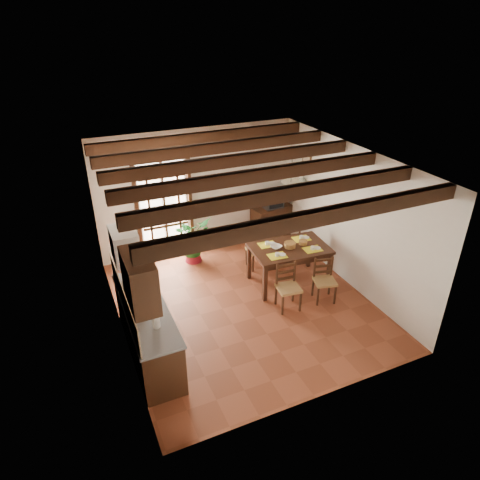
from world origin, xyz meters
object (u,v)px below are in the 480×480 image
chair_far_right (288,250)px  potted_plant (192,238)px  sideboard (271,222)px  pendant_lamp (291,185)px  crt_tv (272,199)px  kitchen_counter (147,329)px  chair_near_left (288,295)px  chair_near_right (324,288)px  dining_table (289,252)px  chair_far_left (257,256)px

chair_far_right → potted_plant: potted_plant is taller
sideboard → pendant_lamp: (-0.61, -1.83, 1.67)m
crt_tv → kitchen_counter: bearing=-145.6°
chair_far_right → pendant_lamp: pendant_lamp is taller
chair_near_left → chair_far_right: bearing=66.7°
chair_near_right → sideboard: chair_near_right is taller
chair_near_left → chair_far_right: chair_near_left is taller
chair_near_left → crt_tv: 2.96m
dining_table → pendant_lamp: size_ratio=1.87×
chair_near_left → chair_far_right: (0.86, 1.49, -0.00)m
potted_plant → chair_far_right: bearing=-24.3°
chair_near_left → sideboard: bearing=75.4°
dining_table → chair_far_left: (-0.32, 0.80, -0.45)m
chair_far_left → crt_tv: bearing=-130.6°
chair_far_left → kitchen_counter: bearing=30.6°
chair_near_right → chair_far_left: chair_near_right is taller
chair_far_right → chair_near_right: bearing=99.0°
sideboard → chair_far_left: bearing=-140.6°
kitchen_counter → potted_plant: potted_plant is taller
chair_far_left → sideboard: (0.93, 1.13, 0.15)m
sideboard → pendant_lamp: bearing=-119.6°
chair_near_left → dining_table: bearing=66.7°
potted_plant → pendant_lamp: 2.61m
dining_table → chair_near_right: bearing=-63.9°
chair_near_left → potted_plant: potted_plant is taller
kitchen_counter → potted_plant: 2.97m
chair_near_right → potted_plant: bearing=142.5°
chair_near_right → chair_far_right: size_ratio=0.96×
chair_near_left → chair_near_right: bearing=2.6°
chair_near_left → chair_far_left: bearing=92.6°
chair_near_left → pendant_lamp: pendant_lamp is taller
chair_near_left → chair_far_right: size_ratio=1.00×
kitchen_counter → pendant_lamp: 3.61m
dining_table → sideboard: dining_table is taller
chair_near_right → dining_table: bearing=127.5°
potted_plant → crt_tv: bearing=8.4°
chair_far_right → crt_tv: 1.40m
chair_far_right → potted_plant: size_ratio=0.40×
kitchen_counter → sideboard: size_ratio=2.33×
pendant_lamp → dining_table: bearing=-90.0°
dining_table → pendant_lamp: pendant_lamp is taller
dining_table → chair_near_right: 0.97m
dining_table → chair_far_right: chair_far_right is taller
dining_table → chair_near_right: (0.32, -0.80, -0.45)m
kitchen_counter → chair_near_right: bearing=1.5°
chair_near_left → sideboard: (1.05, 2.68, 0.13)m
chair_near_right → sideboard: bearing=99.5°
chair_near_left → chair_near_right: size_ratio=1.04×
crt_tv → potted_plant: potted_plant is taller
chair_far_right → crt_tv: (0.18, 1.18, 0.73)m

